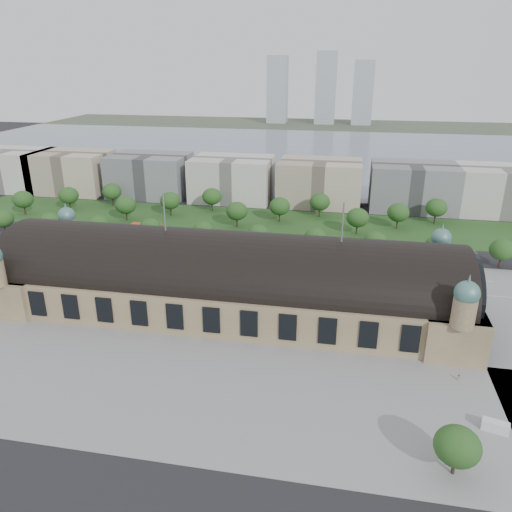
% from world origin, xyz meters
% --- Properties ---
extents(ground, '(900.00, 900.00, 0.00)m').
position_xyz_m(ground, '(0.00, 0.00, 0.00)').
color(ground, black).
rests_on(ground, ground).
extents(station, '(150.00, 48.40, 44.30)m').
position_xyz_m(station, '(0.00, 0.00, 10.28)').
color(station, '#9F8962').
rests_on(station, ground).
extents(plaza_south, '(190.00, 48.00, 0.12)m').
position_xyz_m(plaza_south, '(10.00, -44.00, 0.00)').
color(plaza_south, gray).
rests_on(plaza_south, ground).
extents(road_slab, '(260.00, 26.00, 0.10)m').
position_xyz_m(road_slab, '(-20.00, 38.00, 0.00)').
color(road_slab, black).
rests_on(road_slab, ground).
extents(grass_belt, '(300.00, 45.00, 0.10)m').
position_xyz_m(grass_belt, '(-15.00, 93.00, 0.00)').
color(grass_belt, '#24491D').
rests_on(grass_belt, ground).
extents(petrol_station, '(14.00, 13.00, 5.05)m').
position_xyz_m(petrol_station, '(-53.91, 65.28, 2.95)').
color(petrol_station, '#D2410C').
rests_on(petrol_station, ground).
extents(lake, '(700.00, 320.00, 0.08)m').
position_xyz_m(lake, '(0.00, 298.00, 0.00)').
color(lake, slate).
rests_on(lake, ground).
extents(far_shore, '(700.00, 120.00, 0.14)m').
position_xyz_m(far_shore, '(0.00, 498.00, 0.00)').
color(far_shore, '#44513D').
rests_on(far_shore, ground).
extents(far_tower_left, '(24.00, 24.00, 80.00)m').
position_xyz_m(far_tower_left, '(-60.00, 508.00, 40.00)').
color(far_tower_left, '#9EA8B2').
rests_on(far_tower_left, ground).
extents(far_tower_mid, '(24.00, 24.00, 85.00)m').
position_xyz_m(far_tower_mid, '(0.00, 508.00, 42.50)').
color(far_tower_mid, '#9EA8B2').
rests_on(far_tower_mid, ground).
extents(far_tower_right, '(24.00, 24.00, 75.00)m').
position_xyz_m(far_tower_right, '(45.00, 508.00, 37.50)').
color(far_tower_right, '#9EA8B2').
rests_on(far_tower_right, ground).
extents(office_0, '(45.00, 32.00, 24.00)m').
position_xyz_m(office_0, '(-170.00, 133.00, 12.00)').
color(office_0, beige).
rests_on(office_0, ground).
extents(office_1, '(45.00, 32.00, 24.00)m').
position_xyz_m(office_1, '(-130.00, 133.00, 12.00)').
color(office_1, '#C0AF97').
rests_on(office_1, ground).
extents(office_2, '(45.00, 32.00, 24.00)m').
position_xyz_m(office_2, '(-80.00, 133.00, 12.00)').
color(office_2, gray).
rests_on(office_2, ground).
extents(office_3, '(45.00, 32.00, 24.00)m').
position_xyz_m(office_3, '(-30.00, 133.00, 12.00)').
color(office_3, beige).
rests_on(office_3, ground).
extents(office_4, '(45.00, 32.00, 24.00)m').
position_xyz_m(office_4, '(20.00, 133.00, 12.00)').
color(office_4, '#C0AF97').
rests_on(office_4, ground).
extents(office_5, '(45.00, 32.00, 24.00)m').
position_xyz_m(office_5, '(70.00, 133.00, 12.00)').
color(office_5, gray).
rests_on(office_5, ground).
extents(office_6, '(45.00, 32.00, 24.00)m').
position_xyz_m(office_6, '(115.00, 133.00, 12.00)').
color(office_6, beige).
rests_on(office_6, ground).
extents(tree_row_0, '(9.60, 9.60, 11.52)m').
position_xyz_m(tree_row_0, '(-120.00, 53.00, 7.43)').
color(tree_row_0, '#2D2116').
rests_on(tree_row_0, ground).
extents(tree_row_1, '(9.60, 9.60, 11.52)m').
position_xyz_m(tree_row_1, '(-96.00, 53.00, 7.43)').
color(tree_row_1, '#2D2116').
rests_on(tree_row_1, ground).
extents(tree_row_2, '(9.60, 9.60, 11.52)m').
position_xyz_m(tree_row_2, '(-72.00, 53.00, 7.43)').
color(tree_row_2, '#2D2116').
rests_on(tree_row_2, ground).
extents(tree_row_3, '(9.60, 9.60, 11.52)m').
position_xyz_m(tree_row_3, '(-48.00, 53.00, 7.43)').
color(tree_row_3, '#2D2116').
rests_on(tree_row_3, ground).
extents(tree_row_4, '(9.60, 9.60, 11.52)m').
position_xyz_m(tree_row_4, '(-24.00, 53.00, 7.43)').
color(tree_row_4, '#2D2116').
rests_on(tree_row_4, ground).
extents(tree_row_5, '(9.60, 9.60, 11.52)m').
position_xyz_m(tree_row_5, '(0.00, 53.00, 7.43)').
color(tree_row_5, '#2D2116').
rests_on(tree_row_5, ground).
extents(tree_row_6, '(9.60, 9.60, 11.52)m').
position_xyz_m(tree_row_6, '(24.00, 53.00, 7.43)').
color(tree_row_6, '#2D2116').
rests_on(tree_row_6, ground).
extents(tree_row_7, '(9.60, 9.60, 11.52)m').
position_xyz_m(tree_row_7, '(48.00, 53.00, 7.43)').
color(tree_row_7, '#2D2116').
rests_on(tree_row_7, ground).
extents(tree_row_8, '(9.60, 9.60, 11.52)m').
position_xyz_m(tree_row_8, '(72.00, 53.00, 7.43)').
color(tree_row_8, '#2D2116').
rests_on(tree_row_8, ground).
extents(tree_row_9, '(9.60, 9.60, 11.52)m').
position_xyz_m(tree_row_9, '(96.00, 53.00, 7.43)').
color(tree_row_9, '#2D2116').
rests_on(tree_row_9, ground).
extents(tree_belt_0, '(10.40, 10.40, 12.48)m').
position_xyz_m(tree_belt_0, '(-130.00, 83.00, 8.05)').
color(tree_belt_0, '#2D2116').
rests_on(tree_belt_0, ground).
extents(tree_belt_1, '(10.40, 10.40, 12.48)m').
position_xyz_m(tree_belt_1, '(-111.00, 95.00, 8.05)').
color(tree_belt_1, '#2D2116').
rests_on(tree_belt_1, ground).
extents(tree_belt_2, '(10.40, 10.40, 12.48)m').
position_xyz_m(tree_belt_2, '(-92.00, 107.00, 8.05)').
color(tree_belt_2, '#2D2116').
rests_on(tree_belt_2, ground).
extents(tree_belt_3, '(10.40, 10.40, 12.48)m').
position_xyz_m(tree_belt_3, '(-73.00, 83.00, 8.05)').
color(tree_belt_3, '#2D2116').
rests_on(tree_belt_3, ground).
extents(tree_belt_4, '(10.40, 10.40, 12.48)m').
position_xyz_m(tree_belt_4, '(-54.00, 95.00, 8.05)').
color(tree_belt_4, '#2D2116').
rests_on(tree_belt_4, ground).
extents(tree_belt_5, '(10.40, 10.40, 12.48)m').
position_xyz_m(tree_belt_5, '(-35.00, 107.00, 8.05)').
color(tree_belt_5, '#2D2116').
rests_on(tree_belt_5, ground).
extents(tree_belt_6, '(10.40, 10.40, 12.48)m').
position_xyz_m(tree_belt_6, '(-16.00, 83.00, 8.05)').
color(tree_belt_6, '#2D2116').
rests_on(tree_belt_6, ground).
extents(tree_belt_7, '(10.40, 10.40, 12.48)m').
position_xyz_m(tree_belt_7, '(3.00, 95.00, 8.05)').
color(tree_belt_7, '#2D2116').
rests_on(tree_belt_7, ground).
extents(tree_belt_8, '(10.40, 10.40, 12.48)m').
position_xyz_m(tree_belt_8, '(22.00, 107.00, 8.05)').
color(tree_belt_8, '#2D2116').
rests_on(tree_belt_8, ground).
extents(tree_belt_9, '(10.40, 10.40, 12.48)m').
position_xyz_m(tree_belt_9, '(41.00, 83.00, 8.05)').
color(tree_belt_9, '#2D2116').
rests_on(tree_belt_9, ground).
extents(tree_belt_10, '(10.40, 10.40, 12.48)m').
position_xyz_m(tree_belt_10, '(60.00, 95.00, 8.05)').
color(tree_belt_10, '#2D2116').
rests_on(tree_belt_10, ground).
extents(tree_belt_11, '(10.40, 10.40, 12.48)m').
position_xyz_m(tree_belt_11, '(79.00, 107.00, 8.05)').
color(tree_belt_11, '#2D2116').
rests_on(tree_belt_11, ground).
extents(tree_plaza_s, '(9.00, 9.00, 10.64)m').
position_xyz_m(tree_plaza_s, '(60.00, -60.00, 6.80)').
color(tree_plaza_s, '#2D2116').
rests_on(tree_plaza_s, ground).
extents(traffic_car_1, '(4.93, 2.04, 1.59)m').
position_xyz_m(traffic_car_1, '(-85.37, 44.51, 0.79)').
color(traffic_car_1, '#93959B').
rests_on(traffic_car_1, ground).
extents(traffic_car_2, '(5.70, 3.09, 1.52)m').
position_xyz_m(traffic_car_2, '(-66.77, 38.61, 0.76)').
color(traffic_car_2, black).
rests_on(traffic_car_2, ground).
extents(traffic_car_3, '(5.56, 2.52, 1.58)m').
position_xyz_m(traffic_car_3, '(-33.21, 40.98, 0.79)').
color(traffic_car_3, maroon).
rests_on(traffic_car_3, ground).
extents(traffic_car_4, '(4.52, 2.00, 1.51)m').
position_xyz_m(traffic_car_4, '(-6.46, 30.32, 0.76)').
color(traffic_car_4, '#16163F').
rests_on(traffic_car_4, ground).
extents(traffic_car_5, '(4.26, 1.85, 1.36)m').
position_xyz_m(traffic_car_5, '(36.11, 48.20, 0.68)').
color(traffic_car_5, '#55575C').
rests_on(traffic_car_5, ground).
extents(traffic_car_6, '(5.77, 3.08, 1.54)m').
position_xyz_m(traffic_car_6, '(78.71, 35.80, 0.77)').
color(traffic_car_6, silver).
rests_on(traffic_car_6, ground).
extents(parked_car_0, '(5.00, 4.50, 1.65)m').
position_xyz_m(parked_car_0, '(-80.00, 25.00, 0.82)').
color(parked_car_0, black).
rests_on(parked_car_0, ground).
extents(parked_car_1, '(5.54, 5.10, 1.44)m').
position_xyz_m(parked_car_1, '(-79.25, 22.73, 0.72)').
color(parked_car_1, maroon).
rests_on(parked_car_1, ground).
extents(parked_car_2, '(5.62, 4.65, 1.54)m').
position_xyz_m(parked_car_2, '(-62.27, 21.00, 0.77)').
color(parked_car_2, '#171F43').
rests_on(parked_car_2, ground).
extents(parked_car_3, '(4.21, 3.89, 1.40)m').
position_xyz_m(parked_car_3, '(-49.15, 21.71, 0.70)').
color(parked_car_3, '#5B5E63').
rests_on(parked_car_3, ground).
extents(parked_car_4, '(4.62, 3.71, 1.48)m').
position_xyz_m(parked_car_4, '(-35.98, 23.06, 0.74)').
color(parked_car_4, silver).
rests_on(parked_car_4, ground).
extents(parked_car_5, '(5.59, 4.56, 1.42)m').
position_xyz_m(parked_car_5, '(-44.76, 23.16, 0.71)').
color(parked_car_5, gray).
rests_on(parked_car_5, ground).
extents(parked_car_6, '(5.54, 4.58, 1.51)m').
position_xyz_m(parked_car_6, '(-43.73, 25.00, 0.76)').
color(parked_car_6, black).
rests_on(parked_car_6, ground).
extents(bus_west, '(13.80, 4.10, 3.79)m').
position_xyz_m(bus_west, '(1.65, 32.00, 1.90)').
color(bus_west, '#B83D1D').
rests_on(bus_west, ground).
extents(bus_mid, '(10.51, 2.73, 2.91)m').
position_xyz_m(bus_mid, '(13.75, 31.65, 1.46)').
color(bus_mid, beige).
rests_on(bus_mid, ground).
extents(bus_east, '(11.66, 2.90, 3.24)m').
position_xyz_m(bus_east, '(24.36, 32.00, 1.62)').
color(bus_east, silver).
rests_on(bus_east, ground).
extents(van_south, '(6.03, 3.70, 2.44)m').
position_xyz_m(van_south, '(70.91, -45.49, 1.17)').
color(van_south, silver).
rests_on(van_south, ground).
extents(pedestrian_0, '(0.84, 0.56, 1.60)m').
position_xyz_m(pedestrian_0, '(66.78, -27.39, 0.80)').
color(pedestrian_0, gray).
rests_on(pedestrian_0, ground).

